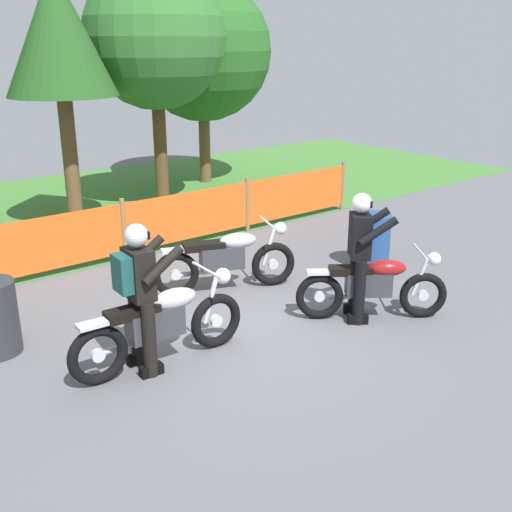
# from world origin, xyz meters

# --- Properties ---
(ground) EXTENTS (24.00, 24.00, 0.02)m
(ground) POSITION_xyz_m (0.00, 0.00, -0.01)
(ground) COLOR #5B5B60
(grass_verge) EXTENTS (24.00, 7.30, 0.01)m
(grass_verge) POSITION_xyz_m (0.00, 6.69, 0.01)
(grass_verge) COLOR #427A33
(grass_verge) RESTS_ON ground
(barrier_fence) EXTENTS (10.37, 0.08, 1.05)m
(barrier_fence) POSITION_xyz_m (0.00, 3.04, 0.54)
(barrier_fence) COLOR olive
(barrier_fence) RESTS_ON ground
(tree_near_left) EXTENTS (1.98, 1.98, 4.71)m
(tree_near_left) POSITION_xyz_m (0.10, 5.27, 3.56)
(tree_near_left) COLOR brown
(tree_near_left) RESTS_ON ground
(tree_near_right) EXTENTS (2.91, 2.91, 4.99)m
(tree_near_right) POSITION_xyz_m (2.28, 5.69, 3.52)
(tree_near_right) COLOR brown
(tree_near_right) RESTS_ON ground
(tree_rightmost) EXTENTS (3.36, 3.36, 4.91)m
(tree_rightmost) POSITION_xyz_m (4.41, 7.18, 3.22)
(tree_rightmost) COLOR brown
(tree_rightmost) RESTS_ON ground
(motorcycle_lead) EXTENTS (1.66, 1.28, 0.94)m
(motorcycle_lead) POSITION_xyz_m (1.48, -1.04, 0.46)
(motorcycle_lead) COLOR black
(motorcycle_lead) RESTS_ON ground
(motorcycle_trailing) EXTENTS (2.03, 0.96, 1.01)m
(motorcycle_trailing) POSITION_xyz_m (0.54, 0.91, 0.49)
(motorcycle_trailing) COLOR black
(motorcycle_trailing) RESTS_ON ground
(motorcycle_third) EXTENTS (2.14, 0.63, 1.01)m
(motorcycle_third) POSITION_xyz_m (-1.30, -0.39, 0.49)
(motorcycle_third) COLOR black
(motorcycle_third) RESTS_ON ground
(rider_lead) EXTENTS (0.73, 0.72, 1.69)m
(rider_lead) POSITION_xyz_m (1.32, -0.93, 0.92)
(rider_lead) COLOR black
(rider_lead) RESTS_ON ground
(rider_third) EXTENTS (0.69, 0.56, 1.69)m
(rider_third) POSITION_xyz_m (-1.53, -0.38, 0.95)
(rider_third) COLOR black
(rider_third) RESTS_ON ground
(spare_drum) EXTENTS (0.58, 0.58, 0.88)m
(spare_drum) POSITION_xyz_m (2.93, 0.26, 0.44)
(spare_drum) COLOR navy
(spare_drum) RESTS_ON ground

